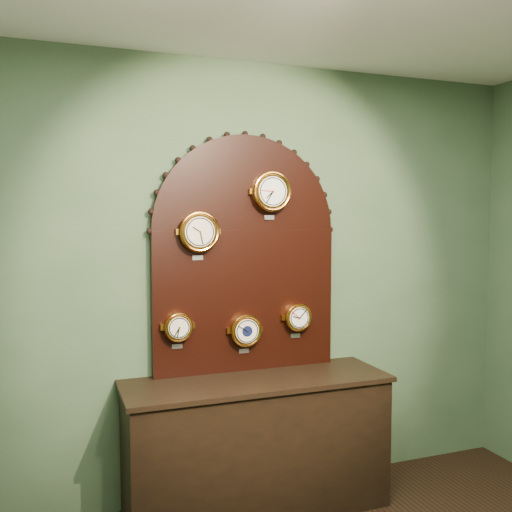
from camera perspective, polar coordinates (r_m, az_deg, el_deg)
name	(u,v)px	position (r m, az deg, el deg)	size (l,w,h in m)	color
wall_back	(243,281)	(3.64, -1.35, -2.56)	(4.00, 4.00, 0.00)	#486444
shop_counter	(257,447)	(3.65, 0.11, -18.82)	(1.60, 0.50, 0.80)	black
display_board	(245,247)	(3.58, -1.10, 0.95)	(1.26, 0.06, 1.53)	black
roman_clock	(199,232)	(3.42, -5.83, 2.46)	(0.25, 0.08, 0.30)	orange
arabic_clock	(271,192)	(3.56, 1.56, 6.55)	(0.26, 0.08, 0.30)	orange
hygrometer	(178,327)	(3.45, -7.92, -7.14)	(0.18, 0.08, 0.23)	orange
barometer	(246,330)	(3.58, -1.07, -7.55)	(0.21, 0.08, 0.26)	orange
tide_clock	(297,317)	(3.69, 4.23, -6.22)	(0.18, 0.08, 0.23)	orange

